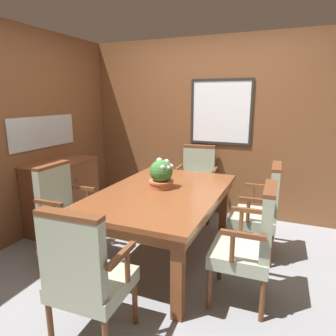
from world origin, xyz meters
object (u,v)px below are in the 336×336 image
Objects in this scene: chair_right_near at (251,241)px; potted_plant at (161,175)px; chair_head_far at (197,179)px; chair_head_near at (85,273)px; chair_left_near at (64,209)px; chair_right_far at (262,208)px; sideboard_cabinet at (63,195)px; dining_table at (162,199)px.

potted_plant reaches higher than chair_right_near.
chair_right_near is (0.94, -1.61, 0.00)m from chair_head_far.
chair_head_near is 1.26m from chair_left_near.
chair_left_near is (-0.92, 0.86, 0.00)m from chair_head_near.
chair_head_far is at bearing -132.73° from chair_right_far.
chair_right_far and chair_left_near have the same top height.
chair_head_far is at bearing 35.56° from sideboard_cabinet.
chair_head_far and chair_right_near have the same top height.
dining_table is at bearing -67.42° from chair_right_far.
chair_head_far is 3.19× the size of potted_plant.
potted_plant is (-0.04, 1.33, 0.34)m from chair_head_near.
chair_left_near and chair_right_near have the same top height.
chair_left_near is (-1.86, -0.81, 0.00)m from chair_right_far.
sideboard_cabinet is at bearing 42.20° from chair_left_near.
sideboard_cabinet is at bearing 172.28° from dining_table.
chair_head_near is 1.00× the size of chair_right_near.
chair_right_far is at bearing 19.41° from potted_plant.
sideboard_cabinet is (-2.40, 0.57, -0.10)m from chair_right_near.
chair_head_far reaches higher than dining_table.
chair_head_far is (-0.95, 0.81, 0.00)m from chair_right_far.
chair_head_near is 1.28m from chair_right_near.
chair_left_near is 0.81m from sideboard_cabinet.
chair_head_far and chair_left_near have the same top height.
chair_right_near is (1.86, 0.02, 0.00)m from chair_left_near.
dining_table is at bearing -92.45° from chair_head_near.
dining_table is 1.50m from sideboard_cabinet.
dining_table is 1.01m from chair_left_near.
chair_head_far is at bearing -92.09° from chair_head_near.
potted_plant is 0.33× the size of sideboard_cabinet.
chair_left_near is at bearing -91.35° from chair_right_near.
chair_left_near is 1.05m from potted_plant.
dining_table is at bearing -95.08° from chair_head_far.
sideboard_cabinet is at bearing -105.20° from chair_right_near.
chair_head_far reaches higher than sideboard_cabinet.
potted_plant reaches higher than chair_left_near.
chair_head_near and chair_right_far have the same top height.
chair_right_near is at bearing -90.15° from chair_left_near.
potted_plant is 1.49m from sideboard_cabinet.
chair_right_far reaches higher than dining_table.
dining_table is 1.78× the size of chair_right_far.
chair_right_far is at bearing -46.37° from chair_head_far.
chair_head_near is at bearing -95.44° from chair_head_far.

